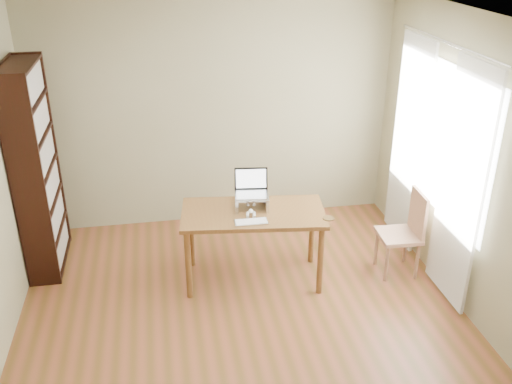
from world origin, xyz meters
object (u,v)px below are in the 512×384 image
cat (250,201)px  chair (405,230)px  bookshelf (37,170)px  keyboard (251,222)px  laptop (251,187)px  desk (253,221)px

cat → chair: bearing=1.4°
bookshelf → chair: 3.68m
keyboard → chair: chair is taller
bookshelf → laptop: 2.10m
desk → laptop: (-0.00, 0.14, 0.29)m
bookshelf → cat: (2.02, -0.57, -0.24)m
keyboard → cat: 0.34m
desk → laptop: 0.32m
bookshelf → cat: size_ratio=4.44×
keyboard → cat: cat is taller
desk → keyboard: keyboard is taller
laptop → cat: 0.13m
cat → chair: size_ratio=0.54×
bookshelf → keyboard: bearing=-24.5°
bookshelf → laptop: size_ratio=6.12×
laptop → keyboard: 0.40m
laptop → chair: bearing=-2.9°
desk → keyboard: size_ratio=4.68×
chair → cat: bearing=173.5°
bookshelf → chair: size_ratio=2.40×
keyboard → cat: (0.05, 0.33, 0.05)m
bookshelf → desk: bookshelf is taller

